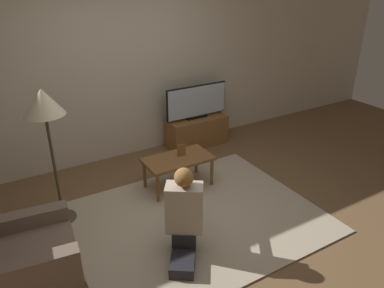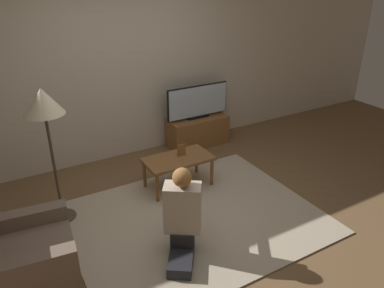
# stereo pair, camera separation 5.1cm
# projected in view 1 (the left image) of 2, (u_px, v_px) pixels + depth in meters

# --- Properties ---
(ground_plane) EXTENTS (10.00, 10.00, 0.00)m
(ground_plane) POSITION_uv_depth(u_px,v_px,m) (196.00, 219.00, 4.11)
(ground_plane) COLOR brown
(wall_back) EXTENTS (10.00, 0.06, 2.60)m
(wall_back) POSITION_uv_depth(u_px,v_px,m) (123.00, 66.00, 5.06)
(wall_back) COLOR beige
(wall_back) RESTS_ON ground_plane
(rug) EXTENTS (2.62, 2.09, 0.02)m
(rug) POSITION_uv_depth(u_px,v_px,m) (196.00, 218.00, 4.11)
(rug) COLOR #BCAD93
(rug) RESTS_ON ground_plane
(tv_stand) EXTENTS (0.93, 0.39, 0.44)m
(tv_stand) POSITION_uv_depth(u_px,v_px,m) (197.00, 131.00, 5.77)
(tv_stand) COLOR brown
(tv_stand) RESTS_ON ground_plane
(tv) EXTENTS (1.00, 0.08, 0.50)m
(tv) POSITION_uv_depth(u_px,v_px,m) (197.00, 102.00, 5.57)
(tv) COLOR black
(tv) RESTS_ON tv_stand
(coffee_table) EXTENTS (0.83, 0.46, 0.41)m
(coffee_table) POSITION_uv_depth(u_px,v_px,m) (178.00, 161.00, 4.57)
(coffee_table) COLOR brown
(coffee_table) RESTS_ON ground_plane
(floor_lamp) EXTENTS (0.39, 0.39, 1.48)m
(floor_lamp) POSITION_uv_depth(u_px,v_px,m) (45.00, 111.00, 3.58)
(floor_lamp) COLOR #4C4233
(floor_lamp) RESTS_ON ground_plane
(armchair) EXTENTS (0.83, 0.86, 0.95)m
(armchair) POSITION_uv_depth(u_px,v_px,m) (24.00, 262.00, 3.08)
(armchair) COLOR #7A6656
(armchair) RESTS_ON ground_plane
(person_kneeling) EXTENTS (0.66, 0.81, 0.91)m
(person_kneeling) POSITION_uv_depth(u_px,v_px,m) (184.00, 214.00, 3.45)
(person_kneeling) COLOR #232328
(person_kneeling) RESTS_ON rug
(picture_frame) EXTENTS (0.11, 0.01, 0.15)m
(picture_frame) POSITION_uv_depth(u_px,v_px,m) (181.00, 150.00, 4.58)
(picture_frame) COLOR brown
(picture_frame) RESTS_ON coffee_table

